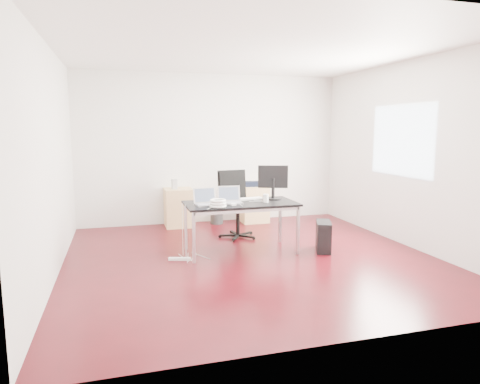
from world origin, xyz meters
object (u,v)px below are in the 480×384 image
object	(u,v)px
filing_cabinet_left	(179,207)
filing_cabinet_right	(254,204)
pc_tower	(323,236)
desk	(241,206)
office_chair	(236,201)

from	to	relation	value
filing_cabinet_left	filing_cabinet_right	bearing A→B (deg)	0.00
filing_cabinet_left	pc_tower	xyz separation A→B (m)	(1.82, -2.20, -0.13)
desk	pc_tower	xyz separation A→B (m)	(1.18, -0.30, -0.46)
office_chair	pc_tower	bearing A→B (deg)	-57.27
desk	filing_cabinet_right	distance (m)	2.09
desk	office_chair	xyz separation A→B (m)	(0.17, 0.88, -0.07)
desk	office_chair	size ratio (longest dim) A/B	1.48
desk	office_chair	world-z (taller)	office_chair
pc_tower	office_chair	bearing A→B (deg)	152.98
desk	pc_tower	size ratio (longest dim) A/B	3.56
office_chair	filing_cabinet_right	xyz separation A→B (m)	(0.64, 1.01, -0.26)
office_chair	filing_cabinet_left	xyz separation A→B (m)	(-0.81, 1.01, -0.26)
filing_cabinet_right	pc_tower	bearing A→B (deg)	-80.40
filing_cabinet_left	pc_tower	distance (m)	2.86
desk	filing_cabinet_right	xyz separation A→B (m)	(0.81, 1.90, -0.33)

